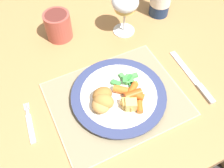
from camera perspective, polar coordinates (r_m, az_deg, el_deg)
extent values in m
plane|color=#383333|center=(1.45, -2.07, -13.96)|extent=(6.00, 6.00, 0.00)
cube|color=#AD7F4C|center=(0.83, -3.54, 5.27)|extent=(1.22, 0.89, 0.04)
cube|color=#AD7F4C|center=(1.53, 10.68, 12.75)|extent=(0.06, 0.06, 0.70)
cube|color=#CCB789|center=(0.71, 1.07, -3.52)|extent=(0.37, 0.29, 0.01)
cube|color=gray|center=(0.71, 1.08, -3.37)|extent=(0.36, 0.29, 0.00)
cylinder|color=white|center=(0.70, 1.52, -2.87)|extent=(0.22, 0.22, 0.01)
cylinder|color=navy|center=(0.69, 1.54, -2.47)|extent=(0.27, 0.27, 0.01)
cylinder|color=white|center=(0.69, 1.54, -2.30)|extent=(0.21, 0.21, 0.00)
ellipsoid|color=#B77F3D|center=(0.65, -1.95, -3.97)|extent=(0.07, 0.07, 0.04)
ellipsoid|color=tan|center=(0.65, -2.52, -4.74)|extent=(0.07, 0.07, 0.03)
ellipsoid|color=#A87033|center=(0.67, -2.23, -2.44)|extent=(0.05, 0.04, 0.04)
cube|color=green|center=(0.71, 0.73, 0.15)|extent=(0.03, 0.03, 0.01)
cube|color=#4CA84C|center=(0.71, 3.96, 0.62)|extent=(0.03, 0.02, 0.01)
cube|color=#338438|center=(0.71, 3.94, 1.43)|extent=(0.02, 0.02, 0.01)
cube|color=#4CA84C|center=(0.72, 4.95, 1.87)|extent=(0.03, 0.02, 0.01)
cube|color=green|center=(0.71, 4.97, -0.08)|extent=(0.03, 0.02, 0.01)
cube|color=#4CA84C|center=(0.72, 2.33, 1.74)|extent=(0.01, 0.02, 0.01)
cube|color=#4CA84C|center=(0.72, 3.41, 1.48)|extent=(0.02, 0.02, 0.01)
cube|color=green|center=(0.70, 2.91, 0.90)|extent=(0.02, 0.02, 0.01)
cube|color=#4CA84C|center=(0.71, 4.25, 0.49)|extent=(0.01, 0.02, 0.01)
cylinder|color=orange|center=(0.66, 6.36, -5.21)|extent=(0.03, 0.04, 0.02)
cylinder|color=#CC5119|center=(0.68, 4.87, -2.39)|extent=(0.05, 0.03, 0.02)
cylinder|color=orange|center=(0.69, 4.75, -1.07)|extent=(0.04, 0.04, 0.02)
cylinder|color=orange|center=(0.69, 2.11, -1.28)|extent=(0.05, 0.04, 0.02)
cylinder|color=orange|center=(0.68, 5.51, -2.55)|extent=(0.04, 0.05, 0.02)
cube|color=silver|center=(0.70, -18.06, -9.70)|extent=(0.02, 0.09, 0.01)
cube|color=silver|center=(0.72, -18.71, -6.17)|extent=(0.01, 0.02, 0.01)
cube|color=silver|center=(0.74, -18.50, -4.77)|extent=(0.00, 0.02, 0.00)
cube|color=silver|center=(0.74, -18.79, -4.85)|extent=(0.00, 0.02, 0.00)
cube|color=silver|center=(0.74, -19.09, -4.93)|extent=(0.00, 0.02, 0.00)
cube|color=silver|center=(0.74, -19.39, -5.02)|extent=(0.00, 0.02, 0.00)
cube|color=silver|center=(0.81, 16.26, 3.59)|extent=(0.02, 0.15, 0.00)
cube|color=#B2B2B7|center=(0.77, 20.63, -2.05)|extent=(0.02, 0.07, 0.01)
cylinder|color=silver|center=(0.90, 2.71, 12.12)|extent=(0.08, 0.08, 0.00)
cylinder|color=silver|center=(0.87, 2.83, 14.37)|extent=(0.01, 0.01, 0.09)
ellipsoid|color=silver|center=(0.83, 3.04, 18.21)|extent=(0.09, 0.09, 0.06)
cylinder|color=#EACC66|center=(0.83, 2.99, 17.41)|extent=(0.07, 0.07, 0.03)
cube|color=#E5BC66|center=(0.66, 2.95, -4.44)|extent=(0.02, 0.02, 0.02)
cube|color=#DBB256|center=(0.66, 4.54, -5.04)|extent=(0.03, 0.02, 0.02)
cube|color=gold|center=(0.66, 4.21, -4.93)|extent=(0.03, 0.03, 0.02)
cube|color=gold|center=(0.66, 3.25, -4.48)|extent=(0.03, 0.03, 0.03)
cube|color=#E5BC66|center=(0.66, 4.50, -4.67)|extent=(0.04, 0.04, 0.03)
cylinder|color=#B24C42|center=(0.87, -12.20, 12.87)|extent=(0.09, 0.09, 0.09)
cylinder|color=maroon|center=(0.84, -12.70, 15.00)|extent=(0.07, 0.07, 0.01)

